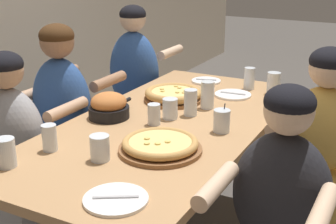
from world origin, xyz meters
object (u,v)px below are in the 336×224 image
at_px(skillet_bowl, 109,106).
at_px(drinking_glass_f, 170,110).
at_px(drinking_glass_d, 191,104).
at_px(cocktail_glass_blue, 222,122).
at_px(drinking_glass_b, 100,150).
at_px(drinking_glass_e, 249,78).
at_px(empty_plate_b, 233,95).
at_px(drinking_glass_h, 154,116).
at_px(drinking_glass_g, 50,139).
at_px(drinking_glass_a, 207,96).
at_px(diner_far_right, 135,102).
at_px(diner_near_midright, 318,163).
at_px(diner_far_midleft, 17,172).
at_px(diner_far_center, 65,139).
at_px(drinking_glass_c, 6,155).
at_px(empty_plate_a, 206,81).
at_px(empty_plate_c, 116,199).
at_px(pizza_board_second, 173,95).
at_px(drinking_glass_i, 273,85).
at_px(pizza_board_main, 160,145).

distance_m(skillet_bowl, drinking_glass_f, 0.30).
distance_m(skillet_bowl, drinking_glass_d, 0.40).
bearing_deg(cocktail_glass_blue, skillet_bowl, 98.53).
height_order(drinking_glass_b, drinking_glass_e, drinking_glass_e).
bearing_deg(empty_plate_b, drinking_glass_d, 169.76).
xyz_separation_m(skillet_bowl, drinking_glass_h, (0.02, -0.24, -0.01)).
bearing_deg(drinking_glass_h, drinking_glass_g, 153.63).
bearing_deg(drinking_glass_g, drinking_glass_a, -23.93).
bearing_deg(diner_far_right, diner_near_midright, -14.55).
xyz_separation_m(diner_far_midleft, diner_far_center, (0.37, 0.00, 0.04)).
bearing_deg(drinking_glass_c, cocktail_glass_blue, -39.28).
bearing_deg(empty_plate_a, empty_plate_c, -167.89).
bearing_deg(empty_plate_a, drinking_glass_c, 172.46).
xyz_separation_m(drinking_glass_f, diner_far_center, (-0.04, 0.64, -0.26)).
bearing_deg(empty_plate_b, diner_far_center, 124.74).
distance_m(drinking_glass_b, drinking_glass_c, 0.35).
xyz_separation_m(drinking_glass_d, diner_near_midright, (0.27, -0.60, -0.31)).
relative_size(drinking_glass_g, diner_far_right, 0.09).
xyz_separation_m(empty_plate_a, empty_plate_b, (-0.20, -0.25, -0.00)).
distance_m(pizza_board_second, drinking_glass_f, 0.28).
bearing_deg(drinking_glass_d, diner_far_midleft, 125.34).
distance_m(drinking_glass_a, drinking_glass_d, 0.15).
height_order(drinking_glass_e, diner_far_right, diner_far_right).
height_order(drinking_glass_b, drinking_glass_i, drinking_glass_i).
bearing_deg(empty_plate_c, drinking_glass_a, 6.29).
height_order(pizza_board_second, drinking_glass_b, drinking_glass_b).
distance_m(empty_plate_b, drinking_glass_f, 0.52).
relative_size(drinking_glass_b, drinking_glass_d, 0.78).
relative_size(cocktail_glass_blue, drinking_glass_d, 0.98).
relative_size(drinking_glass_c, diner_near_midright, 0.10).
relative_size(skillet_bowl, diner_far_midleft, 0.26).
distance_m(pizza_board_main, skillet_bowl, 0.49).
bearing_deg(drinking_glass_g, drinking_glass_c, 167.53).
bearing_deg(drinking_glass_e, pizza_board_second, 144.85).
relative_size(drinking_glass_b, diner_far_midleft, 0.09).
height_order(diner_near_midright, diner_far_center, diner_far_center).
distance_m(diner_far_midleft, diner_far_right, 1.12).
xyz_separation_m(empty_plate_b, drinking_glass_f, (-0.50, 0.14, 0.04)).
relative_size(cocktail_glass_blue, diner_far_center, 0.11).
relative_size(drinking_glass_b, drinking_glass_e, 0.80).
xyz_separation_m(drinking_glass_h, diner_far_center, (0.06, 0.61, -0.26)).
xyz_separation_m(drinking_glass_a, diner_far_center, (-0.28, 0.74, -0.28)).
distance_m(drinking_glass_e, drinking_glass_f, 0.70).
xyz_separation_m(pizza_board_second, diner_far_center, (-0.30, 0.53, -0.25)).
bearing_deg(diner_near_midright, drinking_glass_a, 12.99).
height_order(empty_plate_a, drinking_glass_c, drinking_glass_c).
bearing_deg(pizza_board_main, diner_near_midright, -35.23).
distance_m(empty_plate_b, diner_far_right, 0.84).
relative_size(empty_plate_b, drinking_glass_c, 1.79).
height_order(drinking_glass_e, drinking_glass_h, drinking_glass_e).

